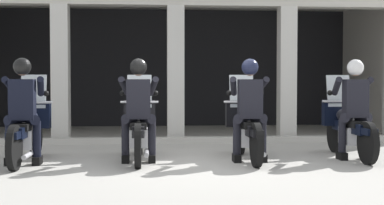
{
  "coord_description": "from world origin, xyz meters",
  "views": [
    {
      "loc": [
        -0.68,
        -8.01,
        1.23
      ],
      "look_at": [
        0.0,
        0.52,
        0.9
      ],
      "focal_mm": 49.78,
      "sensor_mm": 36.0,
      "label": 1
    }
  ],
  "objects_px": {
    "motorcycle_far_right": "(348,127)",
    "motorcycle_far_left": "(28,129)",
    "motorcycle_center_left": "(139,128)",
    "police_officer_far_right": "(355,100)",
    "motorcycle_center_right": "(246,128)",
    "police_officer_far_left": "(23,102)",
    "police_officer_center_right": "(250,101)",
    "police_officer_center_left": "(139,101)"
  },
  "relations": [
    {
      "from": "motorcycle_far_right",
      "to": "motorcycle_far_left",
      "type": "bearing_deg",
      "value": -164.4
    },
    {
      "from": "motorcycle_center_left",
      "to": "police_officer_far_right",
      "type": "bearing_deg",
      "value": 15.62
    },
    {
      "from": "motorcycle_far_left",
      "to": "motorcycle_far_right",
      "type": "bearing_deg",
      "value": 20.24
    },
    {
      "from": "motorcycle_far_left",
      "to": "motorcycle_center_right",
      "type": "distance_m",
      "value": 3.4
    },
    {
      "from": "motorcycle_far_left",
      "to": "police_officer_far_right",
      "type": "distance_m",
      "value": 5.11
    },
    {
      "from": "police_officer_far_left",
      "to": "motorcycle_far_right",
      "type": "height_order",
      "value": "police_officer_far_left"
    },
    {
      "from": "motorcycle_far_left",
      "to": "police_officer_far_left",
      "type": "distance_m",
      "value": 0.52
    },
    {
      "from": "police_officer_far_left",
      "to": "police_officer_center_right",
      "type": "height_order",
      "value": "same"
    },
    {
      "from": "motorcycle_center_left",
      "to": "motorcycle_far_right",
      "type": "distance_m",
      "value": 3.4
    },
    {
      "from": "motorcycle_far_left",
      "to": "motorcycle_far_right",
      "type": "xyz_separation_m",
      "value": [
        5.09,
        0.14,
        0.0
      ]
    },
    {
      "from": "police_officer_center_left",
      "to": "police_officer_far_right",
      "type": "xyz_separation_m",
      "value": [
        3.4,
        0.04,
        0.0
      ]
    },
    {
      "from": "police_officer_far_left",
      "to": "police_officer_center_right",
      "type": "distance_m",
      "value": 3.4
    },
    {
      "from": "motorcycle_center_left",
      "to": "motorcycle_center_right",
      "type": "relative_size",
      "value": 1.0
    },
    {
      "from": "motorcycle_far_left",
      "to": "police_officer_far_left",
      "type": "xyz_separation_m",
      "value": [
        -0.0,
        -0.28,
        0.44
      ]
    },
    {
      "from": "police_officer_center_left",
      "to": "motorcycle_center_right",
      "type": "height_order",
      "value": "police_officer_center_left"
    },
    {
      "from": "police_officer_center_left",
      "to": "motorcycle_center_left",
      "type": "bearing_deg",
      "value": 109.4
    },
    {
      "from": "police_officer_far_right",
      "to": "motorcycle_far_right",
      "type": "bearing_deg",
      "value": 103.72
    },
    {
      "from": "motorcycle_far_left",
      "to": "police_officer_far_right",
      "type": "height_order",
      "value": "police_officer_far_right"
    },
    {
      "from": "motorcycle_center_left",
      "to": "motorcycle_center_right",
      "type": "bearing_deg",
      "value": 17.54
    },
    {
      "from": "police_officer_far_left",
      "to": "motorcycle_center_right",
      "type": "height_order",
      "value": "police_officer_far_left"
    },
    {
      "from": "police_officer_far_left",
      "to": "police_officer_center_left",
      "type": "relative_size",
      "value": 1.0
    },
    {
      "from": "motorcycle_far_left",
      "to": "motorcycle_center_left",
      "type": "xyz_separation_m",
      "value": [
        1.7,
        0.1,
        0.0
      ]
    },
    {
      "from": "police_officer_far_left",
      "to": "police_officer_center_right",
      "type": "bearing_deg",
      "value": 19.25
    },
    {
      "from": "police_officer_center_left",
      "to": "motorcycle_center_right",
      "type": "xyz_separation_m",
      "value": [
        1.7,
        0.22,
        -0.44
      ]
    },
    {
      "from": "motorcycle_far_left",
      "to": "police_officer_center_left",
      "type": "xyz_separation_m",
      "value": [
        1.7,
        -0.18,
        0.44
      ]
    },
    {
      "from": "motorcycle_far_left",
      "to": "police_officer_center_left",
      "type": "bearing_deg",
      "value": 12.45
    },
    {
      "from": "motorcycle_far_right",
      "to": "police_officer_far_right",
      "type": "bearing_deg",
      "value": -76.28
    },
    {
      "from": "motorcycle_far_left",
      "to": "police_officer_center_right",
      "type": "height_order",
      "value": "police_officer_center_right"
    },
    {
      "from": "police_officer_center_right",
      "to": "police_officer_far_right",
      "type": "xyz_separation_m",
      "value": [
        1.7,
        0.11,
        0.0
      ]
    },
    {
      "from": "motorcycle_far_left",
      "to": "motorcycle_center_right",
      "type": "bearing_deg",
      "value": 19.25
    },
    {
      "from": "police_officer_center_left",
      "to": "motorcycle_far_left",
      "type": "bearing_deg",
      "value": -166.52
    },
    {
      "from": "motorcycle_center_left",
      "to": "police_officer_center_right",
      "type": "height_order",
      "value": "police_officer_center_right"
    },
    {
      "from": "motorcycle_center_right",
      "to": "motorcycle_far_right",
      "type": "height_order",
      "value": "same"
    },
    {
      "from": "police_officer_center_right",
      "to": "police_officer_center_left",
      "type": "bearing_deg",
      "value": -166.11
    },
    {
      "from": "police_officer_center_left",
      "to": "police_officer_far_right",
      "type": "distance_m",
      "value": 3.4
    },
    {
      "from": "motorcycle_far_left",
      "to": "police_officer_center_left",
      "type": "height_order",
      "value": "police_officer_center_left"
    },
    {
      "from": "motorcycle_center_left",
      "to": "police_officer_far_right",
      "type": "distance_m",
      "value": 3.43
    },
    {
      "from": "motorcycle_center_right",
      "to": "police_officer_center_right",
      "type": "distance_m",
      "value": 0.52
    },
    {
      "from": "police_officer_center_left",
      "to": "motorcycle_center_right",
      "type": "distance_m",
      "value": 1.77
    },
    {
      "from": "motorcycle_center_left",
      "to": "police_officer_far_left",
      "type": "bearing_deg",
      "value": -147.62
    },
    {
      "from": "police_officer_far_left",
      "to": "motorcycle_center_left",
      "type": "relative_size",
      "value": 0.78
    },
    {
      "from": "police_officer_center_left",
      "to": "police_officer_center_right",
      "type": "distance_m",
      "value": 1.7
    }
  ]
}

